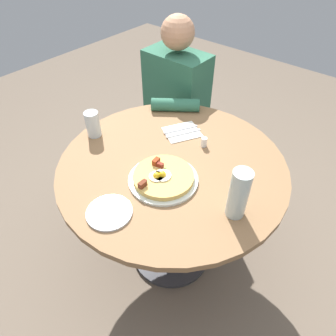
# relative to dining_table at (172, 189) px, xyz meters

# --- Properties ---
(ground_plane) EXTENTS (6.00, 6.00, 0.00)m
(ground_plane) POSITION_rel_dining_table_xyz_m (0.00, 0.00, -0.55)
(ground_plane) COLOR #6B5B4C
(dining_table) EXTENTS (1.02, 1.02, 0.72)m
(dining_table) POSITION_rel_dining_table_xyz_m (0.00, 0.00, 0.00)
(dining_table) COLOR olive
(dining_table) RESTS_ON ground_plane
(person_seated) EXTENTS (0.48, 0.47, 1.14)m
(person_seated) POSITION_rel_dining_table_xyz_m (0.43, -0.57, -0.05)
(person_seated) COLOR #2D2D33
(person_seated) RESTS_ON ground_plane
(pizza_plate) EXTENTS (0.29, 0.29, 0.01)m
(pizza_plate) POSITION_rel_dining_table_xyz_m (-0.04, 0.11, 0.18)
(pizza_plate) COLOR silver
(pizza_plate) RESTS_ON dining_table
(breakfast_pizza) EXTENTS (0.25, 0.25, 0.05)m
(breakfast_pizza) POSITION_rel_dining_table_xyz_m (-0.04, 0.11, 0.20)
(breakfast_pizza) COLOR #DBB35B
(breakfast_pizza) RESTS_ON pizza_plate
(bread_plate) EXTENTS (0.17, 0.17, 0.01)m
(bread_plate) POSITION_rel_dining_table_xyz_m (0.00, 0.37, 0.18)
(bread_plate) COLOR white
(bread_plate) RESTS_ON dining_table
(napkin) EXTENTS (0.21, 0.22, 0.00)m
(napkin) POSITION_rel_dining_table_xyz_m (0.11, -0.21, 0.17)
(napkin) COLOR white
(napkin) RESTS_ON dining_table
(fork) EXTENTS (0.10, 0.16, 0.00)m
(fork) POSITION_rel_dining_table_xyz_m (0.12, -0.22, 0.18)
(fork) COLOR silver
(fork) RESTS_ON napkin
(knife) EXTENTS (0.10, 0.16, 0.00)m
(knife) POSITION_rel_dining_table_xyz_m (0.09, -0.20, 0.18)
(knife) COLOR silver
(knife) RESTS_ON napkin
(water_glass) EXTENTS (0.07, 0.07, 0.13)m
(water_glass) POSITION_rel_dining_table_xyz_m (0.42, 0.09, 0.24)
(water_glass) COLOR silver
(water_glass) RESTS_ON dining_table
(water_bottle) EXTENTS (0.07, 0.07, 0.21)m
(water_bottle) POSITION_rel_dining_table_xyz_m (-0.36, 0.07, 0.28)
(water_bottle) COLOR silver
(water_bottle) RESTS_ON dining_table
(salt_shaker) EXTENTS (0.03, 0.03, 0.05)m
(salt_shaker) POSITION_rel_dining_table_xyz_m (-0.04, -0.19, 0.19)
(salt_shaker) COLOR white
(salt_shaker) RESTS_ON dining_table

